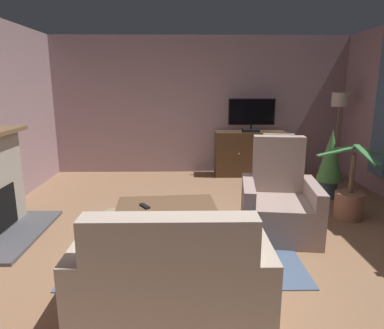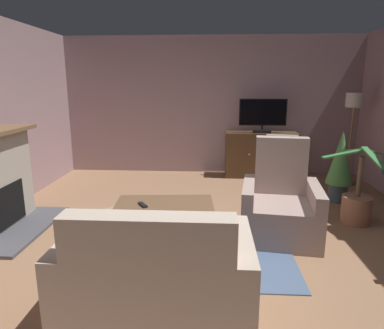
{
  "view_description": "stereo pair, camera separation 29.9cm",
  "coord_description": "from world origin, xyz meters",
  "px_view_note": "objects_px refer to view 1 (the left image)",
  "views": [
    {
      "loc": [
        -0.26,
        -3.56,
        1.8
      ],
      "look_at": [
        -0.2,
        0.45,
        0.86
      ],
      "focal_mm": 32.31,
      "sensor_mm": 36.0,
      "label": 1
    },
    {
      "loc": [
        0.03,
        -3.55,
        1.8
      ],
      "look_at": [
        -0.2,
        0.45,
        0.86
      ],
      "focal_mm": 32.31,
      "sensor_mm": 36.0,
      "label": 2
    }
  ],
  "objects_px": {
    "armchair_in_far_corner": "(279,205)",
    "floor_lamp": "(339,116)",
    "coffee_table": "(166,208)",
    "television": "(252,114)",
    "cat": "(106,216)",
    "sofa_floral": "(173,280)",
    "potted_plant_tall_palm_by_window": "(349,202)",
    "tv_cabinet": "(250,155)",
    "potted_plant_leafy_by_curtain": "(330,161)",
    "tv_remote": "(145,206)"
  },
  "relations": [
    {
      "from": "armchair_in_far_corner",
      "to": "floor_lamp",
      "type": "height_order",
      "value": "floor_lamp"
    },
    {
      "from": "floor_lamp",
      "to": "coffee_table",
      "type": "bearing_deg",
      "value": -139.34
    },
    {
      "from": "television",
      "to": "floor_lamp",
      "type": "relative_size",
      "value": 0.54
    },
    {
      "from": "cat",
      "to": "floor_lamp",
      "type": "bearing_deg",
      "value": 28.22
    },
    {
      "from": "television",
      "to": "coffee_table",
      "type": "height_order",
      "value": "television"
    },
    {
      "from": "cat",
      "to": "floor_lamp",
      "type": "distance_m",
      "value": 4.51
    },
    {
      "from": "television",
      "to": "sofa_floral",
      "type": "bearing_deg",
      "value": -107.7
    },
    {
      "from": "coffee_table",
      "to": "potted_plant_tall_palm_by_window",
      "type": "relative_size",
      "value": 1.12
    },
    {
      "from": "potted_plant_tall_palm_by_window",
      "to": "floor_lamp",
      "type": "relative_size",
      "value": 0.63
    },
    {
      "from": "sofa_floral",
      "to": "armchair_in_far_corner",
      "type": "xyz_separation_m",
      "value": [
        1.24,
        1.58,
        0.03
      ]
    },
    {
      "from": "television",
      "to": "cat",
      "type": "distance_m",
      "value": 3.52
    },
    {
      "from": "sofa_floral",
      "to": "floor_lamp",
      "type": "xyz_separation_m",
      "value": [
        2.91,
        3.94,
        0.9
      ]
    },
    {
      "from": "tv_cabinet",
      "to": "potted_plant_leafy_by_curtain",
      "type": "xyz_separation_m",
      "value": [
        1.02,
        -1.43,
        0.2
      ]
    },
    {
      "from": "cat",
      "to": "television",
      "type": "bearing_deg",
      "value": 46.18
    },
    {
      "from": "television",
      "to": "sofa_floral",
      "type": "distance_m",
      "value": 4.58
    },
    {
      "from": "coffee_table",
      "to": "potted_plant_leafy_by_curtain",
      "type": "xyz_separation_m",
      "value": [
        2.51,
        1.57,
        0.19
      ]
    },
    {
      "from": "tv_cabinet",
      "to": "floor_lamp",
      "type": "bearing_deg",
      "value": -14.38
    },
    {
      "from": "floor_lamp",
      "to": "sofa_floral",
      "type": "bearing_deg",
      "value": -126.42
    },
    {
      "from": "television",
      "to": "coffee_table",
      "type": "relative_size",
      "value": 0.78
    },
    {
      "from": "sofa_floral",
      "to": "potted_plant_leafy_by_curtain",
      "type": "relative_size",
      "value": 1.32
    },
    {
      "from": "television",
      "to": "sofa_floral",
      "type": "height_order",
      "value": "television"
    },
    {
      "from": "armchair_in_far_corner",
      "to": "floor_lamp",
      "type": "distance_m",
      "value": 3.02
    },
    {
      "from": "armchair_in_far_corner",
      "to": "potted_plant_tall_palm_by_window",
      "type": "bearing_deg",
      "value": 22.08
    },
    {
      "from": "tv_remote",
      "to": "armchair_in_far_corner",
      "type": "xyz_separation_m",
      "value": [
        1.59,
        0.35,
        -0.12
      ]
    },
    {
      "from": "television",
      "to": "potted_plant_leafy_by_curtain",
      "type": "bearing_deg",
      "value": -53.62
    },
    {
      "from": "sofa_floral",
      "to": "cat",
      "type": "xyz_separation_m",
      "value": [
        -0.95,
        1.87,
        -0.22
      ]
    },
    {
      "from": "coffee_table",
      "to": "tv_remote",
      "type": "height_order",
      "value": "tv_remote"
    },
    {
      "from": "tv_cabinet",
      "to": "potted_plant_tall_palm_by_window",
      "type": "height_order",
      "value": "potted_plant_tall_palm_by_window"
    },
    {
      "from": "potted_plant_tall_palm_by_window",
      "to": "sofa_floral",
      "type": "bearing_deg",
      "value": -138.9
    },
    {
      "from": "coffee_table",
      "to": "sofa_floral",
      "type": "height_order",
      "value": "sofa_floral"
    },
    {
      "from": "armchair_in_far_corner",
      "to": "cat",
      "type": "relative_size",
      "value": 1.82
    },
    {
      "from": "cat",
      "to": "sofa_floral",
      "type": "bearing_deg",
      "value": -63.2
    },
    {
      "from": "armchair_in_far_corner",
      "to": "television",
      "type": "bearing_deg",
      "value": 87.25
    },
    {
      "from": "cat",
      "to": "floor_lamp",
      "type": "relative_size",
      "value": 0.39
    },
    {
      "from": "potted_plant_tall_palm_by_window",
      "to": "tv_cabinet",
      "type": "bearing_deg",
      "value": 112.28
    },
    {
      "from": "sofa_floral",
      "to": "armchair_in_far_corner",
      "type": "distance_m",
      "value": 2.01
    },
    {
      "from": "potted_plant_tall_palm_by_window",
      "to": "tv_remote",
      "type": "bearing_deg",
      "value": -163.55
    },
    {
      "from": "sofa_floral",
      "to": "armchair_in_far_corner",
      "type": "height_order",
      "value": "armchair_in_far_corner"
    },
    {
      "from": "armchair_in_far_corner",
      "to": "potted_plant_leafy_by_curtain",
      "type": "relative_size",
      "value": 1.07
    },
    {
      "from": "potted_plant_leafy_by_curtain",
      "to": "floor_lamp",
      "type": "distance_m",
      "value": 1.31
    },
    {
      "from": "potted_plant_tall_palm_by_window",
      "to": "floor_lamp",
      "type": "xyz_separation_m",
      "value": [
        0.59,
        1.92,
        0.98
      ]
    },
    {
      "from": "tv_remote",
      "to": "floor_lamp",
      "type": "relative_size",
      "value": 0.1
    },
    {
      "from": "television",
      "to": "potted_plant_leafy_by_curtain",
      "type": "xyz_separation_m",
      "value": [
        1.02,
        -1.38,
        -0.61
      ]
    },
    {
      "from": "sofa_floral",
      "to": "potted_plant_leafy_by_curtain",
      "type": "bearing_deg",
      "value": 50.59
    },
    {
      "from": "tv_remote",
      "to": "potted_plant_tall_palm_by_window",
      "type": "distance_m",
      "value": 2.79
    },
    {
      "from": "potted_plant_tall_palm_by_window",
      "to": "cat",
      "type": "xyz_separation_m",
      "value": [
        -3.26,
        -0.15,
        -0.13
      ]
    },
    {
      "from": "coffee_table",
      "to": "potted_plant_tall_palm_by_window",
      "type": "bearing_deg",
      "value": 15.69
    },
    {
      "from": "potted_plant_tall_palm_by_window",
      "to": "television",
      "type": "bearing_deg",
      "value": 112.75
    },
    {
      "from": "tv_remote",
      "to": "floor_lamp",
      "type": "bearing_deg",
      "value": -83.82
    },
    {
      "from": "potted_plant_tall_palm_by_window",
      "to": "cat",
      "type": "distance_m",
      "value": 3.26
    }
  ]
}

